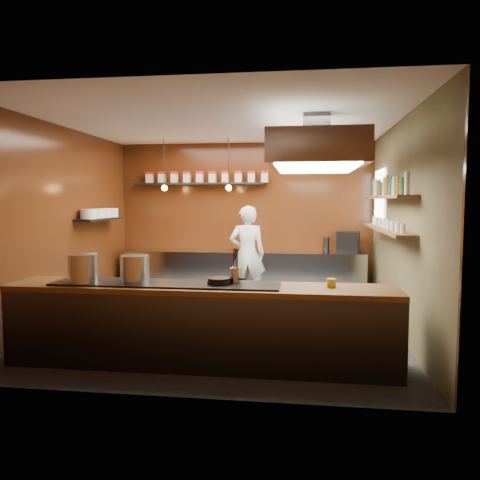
% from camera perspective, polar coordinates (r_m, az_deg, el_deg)
% --- Properties ---
extents(floor, '(5.00, 5.00, 0.00)m').
position_cam_1_polar(floor, '(7.05, -1.94, -10.56)').
color(floor, black).
rests_on(floor, ground).
extents(back_wall, '(5.00, 0.00, 5.00)m').
position_cam_1_polar(back_wall, '(9.28, 0.61, 2.55)').
color(back_wall, '#3F200B').
rests_on(back_wall, ground).
extents(left_wall, '(0.00, 5.00, 5.00)m').
position_cam_1_polar(left_wall, '(7.63, -20.82, 1.74)').
color(left_wall, '#3F200B').
rests_on(left_wall, ground).
extents(right_wall, '(0.00, 5.00, 5.00)m').
position_cam_1_polar(right_wall, '(6.85, 19.13, 1.46)').
color(right_wall, '#474628').
rests_on(right_wall, ground).
extents(ceiling, '(5.00, 5.00, 0.00)m').
position_cam_1_polar(ceiling, '(6.89, -2.01, 14.27)').
color(ceiling, silver).
rests_on(ceiling, back_wall).
extents(window_pane, '(0.00, 1.00, 1.00)m').
position_cam_1_polar(window_pane, '(8.50, 16.60, 4.84)').
color(window_pane, white).
rests_on(window_pane, right_wall).
extents(prep_counter, '(4.60, 0.65, 0.90)m').
position_cam_1_polar(prep_counter, '(9.06, 0.35, -4.18)').
color(prep_counter, silver).
rests_on(prep_counter, floor).
extents(pass_counter, '(4.40, 0.72, 0.94)m').
position_cam_1_polar(pass_counter, '(5.41, -4.86, -10.24)').
color(pass_counter, '#38383D').
rests_on(pass_counter, floor).
extents(tin_shelf, '(2.60, 0.26, 0.04)m').
position_cam_1_polar(tin_shelf, '(9.29, -5.05, 6.85)').
color(tin_shelf, black).
rests_on(tin_shelf, back_wall).
extents(plate_shelf, '(0.30, 1.40, 0.04)m').
position_cam_1_polar(plate_shelf, '(8.46, -16.65, 2.46)').
color(plate_shelf, black).
rests_on(plate_shelf, left_wall).
extents(bottle_shelf_upper, '(0.26, 2.80, 0.04)m').
position_cam_1_polar(bottle_shelf_upper, '(7.10, 17.48, 5.01)').
color(bottle_shelf_upper, brown).
rests_on(bottle_shelf_upper, right_wall).
extents(bottle_shelf_lower, '(0.26, 2.80, 0.04)m').
position_cam_1_polar(bottle_shelf_lower, '(7.12, 17.38, 1.22)').
color(bottle_shelf_lower, brown).
rests_on(bottle_shelf_lower, right_wall).
extents(extractor_hood, '(1.20, 2.00, 0.72)m').
position_cam_1_polar(extractor_hood, '(6.33, 9.25, 10.52)').
color(extractor_hood, '#38383D').
rests_on(extractor_hood, ceiling).
extents(pendant_left, '(0.10, 0.10, 0.95)m').
position_cam_1_polar(pendant_left, '(8.78, -9.20, 6.61)').
color(pendant_left, black).
rests_on(pendant_left, ceiling).
extents(pendant_right, '(0.10, 0.10, 0.95)m').
position_cam_1_polar(pendant_right, '(8.51, -1.39, 6.73)').
color(pendant_right, black).
rests_on(pendant_right, ceiling).
extents(storage_tins, '(2.43, 0.13, 0.22)m').
position_cam_1_polar(storage_tins, '(9.27, -4.14, 7.68)').
color(storage_tins, beige).
rests_on(storage_tins, tin_shelf).
extents(plate_stacks, '(0.26, 1.16, 0.16)m').
position_cam_1_polar(plate_stacks, '(8.45, -16.66, 3.14)').
color(plate_stacks, white).
rests_on(plate_stacks, plate_shelf).
extents(bottles, '(0.06, 2.66, 0.24)m').
position_cam_1_polar(bottles, '(7.11, 17.51, 6.14)').
color(bottles, silver).
rests_on(bottles, bottle_shelf_upper).
extents(wine_glasses, '(0.07, 2.37, 0.13)m').
position_cam_1_polar(wine_glasses, '(7.11, 17.40, 1.91)').
color(wine_glasses, silver).
rests_on(wine_glasses, bottle_shelf_lower).
extents(stockpot_large, '(0.41, 0.41, 0.32)m').
position_cam_1_polar(stockpot_large, '(5.64, -18.60, -3.26)').
color(stockpot_large, silver).
rests_on(stockpot_large, pass_counter).
extents(stockpot_small, '(0.37, 0.37, 0.31)m').
position_cam_1_polar(stockpot_small, '(5.51, -12.72, -3.41)').
color(stockpot_small, silver).
rests_on(stockpot_small, pass_counter).
extents(utensil_crock, '(0.16, 0.16, 0.17)m').
position_cam_1_polar(utensil_crock, '(5.31, -0.54, -4.33)').
color(utensil_crock, silver).
rests_on(utensil_crock, pass_counter).
extents(frying_pan, '(0.43, 0.27, 0.07)m').
position_cam_1_polar(frying_pan, '(5.26, -2.52, -5.01)').
color(frying_pan, black).
rests_on(frying_pan, pass_counter).
extents(butter_jar, '(0.12, 0.12, 0.09)m').
position_cam_1_polar(butter_jar, '(5.27, 11.07, -5.15)').
color(butter_jar, gold).
rests_on(butter_jar, pass_counter).
extents(espresso_machine, '(0.46, 0.45, 0.40)m').
position_cam_1_polar(espresso_machine, '(8.99, 13.03, -0.22)').
color(espresso_machine, black).
rests_on(espresso_machine, prep_counter).
extents(chef, '(0.70, 0.51, 1.78)m').
position_cam_1_polar(chef, '(8.57, 0.88, -1.75)').
color(chef, silver).
rests_on(chef, floor).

